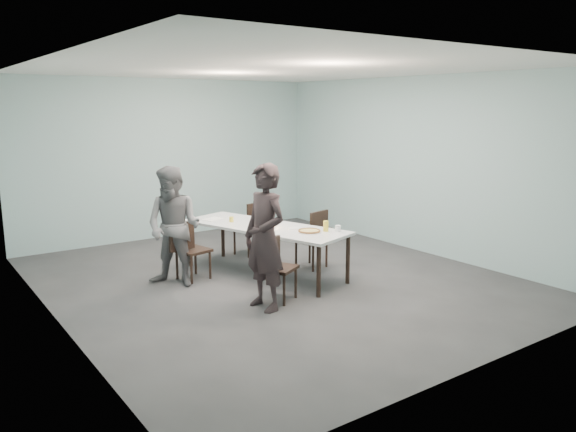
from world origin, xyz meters
TOP-DOWN VIEW (x-y plane):
  - ground at (0.00, 0.00)m, footprint 7.00×7.00m
  - room_shell at (0.00, 0.00)m, footprint 6.02×7.02m
  - table at (0.03, 0.28)m, footprint 1.64×2.75m
  - chair_near_left at (-0.53, -0.82)m, footprint 0.65×0.57m
  - chair_far_left at (-1.03, 0.68)m, footprint 0.64×0.50m
  - chair_near_right at (0.90, 0.19)m, footprint 0.65×0.51m
  - chair_far_right at (0.52, 1.44)m, footprint 0.65×0.50m
  - diner_near at (-0.76, -0.93)m, footprint 0.50×0.70m
  - diner_far at (-1.29, 0.58)m, footprint 1.00×1.04m
  - pizza at (0.29, -0.47)m, footprint 0.34×0.34m
  - side_plate at (0.25, -0.14)m, footprint 0.18×0.18m
  - beer_glass at (0.52, -0.55)m, footprint 0.08×0.08m
  - water_tumbler at (0.65, -0.66)m, footprint 0.08×0.08m
  - tealight at (0.01, 0.09)m, footprint 0.06×0.06m
  - amber_tumbler at (-0.24, 0.80)m, footprint 0.07×0.07m
  - menu at (-0.38, 1.15)m, footprint 0.35×0.30m

SIDE VIEW (x-z plane):
  - ground at x=0.00m, z-range 0.00..0.00m
  - chair_near_left at x=-0.53m, z-range 0.07..0.94m
  - chair_far_left at x=-1.03m, z-range 0.07..0.94m
  - chair_near_right at x=0.90m, z-range 0.07..0.94m
  - chair_far_right at x=0.52m, z-range 0.07..0.94m
  - table at x=0.03m, z-range 0.32..1.07m
  - menu at x=-0.38m, z-range 0.75..0.76m
  - side_plate at x=0.25m, z-range 0.75..0.76m
  - pizza at x=0.29m, z-range 0.75..0.79m
  - tealight at x=0.01m, z-range 0.75..0.79m
  - amber_tumbler at x=-0.24m, z-range 0.75..0.83m
  - water_tumbler at x=0.65m, z-range 0.75..0.84m
  - beer_glass at x=0.52m, z-range 0.75..0.90m
  - diner_far at x=-1.29m, z-range 0.00..1.69m
  - diner_near at x=-0.76m, z-range 0.00..1.82m
  - room_shell at x=0.00m, z-range 0.52..3.53m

